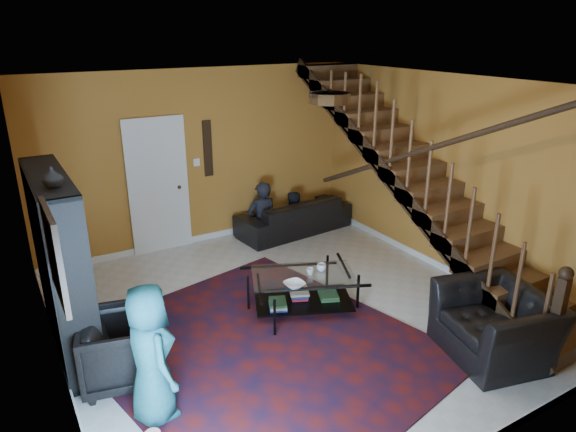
# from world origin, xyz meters

# --- Properties ---
(floor) EXTENTS (5.50, 5.50, 0.00)m
(floor) POSITION_xyz_m (0.00, 0.00, 0.00)
(floor) COLOR beige
(floor) RESTS_ON ground
(room) EXTENTS (5.50, 5.50, 5.50)m
(room) POSITION_xyz_m (-1.33, 1.33, 0.05)
(room) COLOR #AD6D26
(room) RESTS_ON ground
(staircase) EXTENTS (0.95, 5.02, 3.18)m
(staircase) POSITION_xyz_m (2.12, -0.00, 1.40)
(staircase) COLOR brown
(staircase) RESTS_ON floor
(bookshelf) EXTENTS (0.35, 1.80, 2.00)m
(bookshelf) POSITION_xyz_m (-2.40, 0.60, 0.96)
(bookshelf) COLOR black
(bookshelf) RESTS_ON floor
(door) EXTENTS (0.82, 0.05, 2.05)m
(door) POSITION_xyz_m (-0.70, 2.73, 1.02)
(door) COLOR silver
(door) RESTS_ON floor
(framed_picture) EXTENTS (0.04, 0.74, 0.74)m
(framed_picture) POSITION_xyz_m (-2.57, -0.90, 1.75)
(framed_picture) COLOR maroon
(framed_picture) RESTS_ON room
(wall_hanging) EXTENTS (0.14, 0.03, 0.90)m
(wall_hanging) POSITION_xyz_m (0.15, 2.73, 1.55)
(wall_hanging) COLOR black
(wall_hanging) RESTS_ON room
(ceiling_fixture) EXTENTS (0.40, 0.40, 0.10)m
(ceiling_fixture) POSITION_xyz_m (0.00, -0.80, 2.74)
(ceiling_fixture) COLOR #3F2814
(ceiling_fixture) RESTS_ON room
(rug) EXTENTS (3.87, 4.21, 0.02)m
(rug) POSITION_xyz_m (-0.62, -0.54, 0.01)
(rug) COLOR #4D100D
(rug) RESTS_ON floor
(sofa) EXTENTS (2.07, 0.97, 0.59)m
(sofa) POSITION_xyz_m (1.50, 2.30, 0.29)
(sofa) COLOR black
(sofa) RESTS_ON floor
(armchair_left) EXTENTS (0.96, 0.94, 0.73)m
(armchair_left) POSITION_xyz_m (-2.05, -0.27, 0.36)
(armchair_left) COLOR black
(armchair_left) RESTS_ON floor
(armchair_right) EXTENTS (1.23, 1.34, 0.74)m
(armchair_right) POSITION_xyz_m (1.50, -1.88, 0.37)
(armchair_right) COLOR black
(armchair_right) RESTS_ON floor
(person_adult_a) EXTENTS (0.55, 0.39, 1.43)m
(person_adult_a) POSITION_xyz_m (0.91, 2.35, 0.26)
(person_adult_a) COLOR black
(person_adult_a) RESTS_ON sofa
(person_adult_b) EXTENTS (0.58, 0.46, 1.16)m
(person_adult_b) POSITION_xyz_m (1.50, 2.35, 0.13)
(person_adult_b) COLOR black
(person_adult_b) RESTS_ON sofa
(person_child) EXTENTS (0.49, 0.69, 1.33)m
(person_child) POSITION_xyz_m (-1.95, -0.94, 0.67)
(person_child) COLOR #195F62
(person_child) RESTS_ON armchair_left
(coffee_table) EXTENTS (1.45, 1.19, 0.48)m
(coffee_table) POSITION_xyz_m (0.22, -0.03, 0.28)
(coffee_table) COLOR black
(coffee_table) RESTS_ON floor
(cup_a) EXTENTS (0.15, 0.15, 0.09)m
(cup_a) POSITION_xyz_m (0.48, -0.04, 0.53)
(cup_a) COLOR #999999
(cup_a) RESTS_ON coffee_table
(cup_b) EXTENTS (0.10, 0.10, 0.08)m
(cup_b) POSITION_xyz_m (0.30, -0.06, 0.52)
(cup_b) COLOR #999999
(cup_b) RESTS_ON coffee_table
(bowl) EXTENTS (0.25, 0.25, 0.06)m
(bowl) POSITION_xyz_m (-0.03, -0.23, 0.51)
(bowl) COLOR #999999
(bowl) RESTS_ON coffee_table
(vase) EXTENTS (0.18, 0.18, 0.19)m
(vase) POSITION_xyz_m (-2.41, 0.10, 2.10)
(vase) COLOR #999999
(vase) RESTS_ON bookshelf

